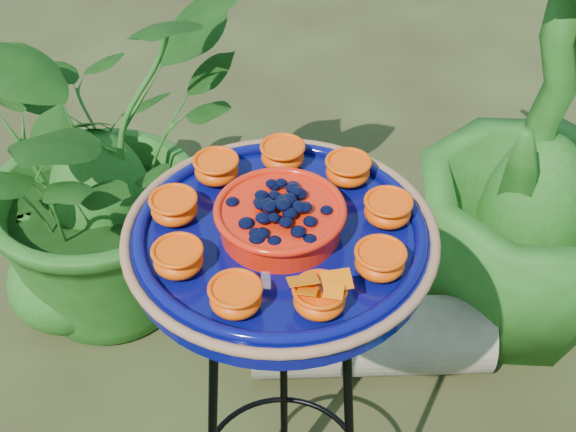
# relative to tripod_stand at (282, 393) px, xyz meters

# --- Properties ---
(tripod_stand) EXTENTS (0.33, 0.35, 0.88)m
(tripod_stand) POSITION_rel_tripod_stand_xyz_m (0.00, 0.00, 0.00)
(tripod_stand) COLOR black
(tripod_stand) RESTS_ON ground
(feeder_dish) EXTENTS (0.47, 0.47, 0.11)m
(feeder_dish) POSITION_rel_tripod_stand_xyz_m (0.00, -0.00, 0.39)
(feeder_dish) COLOR #070955
(feeder_dish) RESTS_ON tripod_stand
(driftwood_log) EXTENTS (0.63, 0.23, 0.21)m
(driftwood_log) POSITION_rel_tripod_stand_xyz_m (0.23, 0.50, -0.43)
(driftwood_log) COLOR tan
(driftwood_log) RESTS_ON ground
(shrub_back_left) EXTENTS (1.10, 1.13, 0.96)m
(shrub_back_left) POSITION_rel_tripod_stand_xyz_m (-0.49, 0.79, -0.06)
(shrub_back_left) COLOR #1F4E15
(shrub_back_left) RESTS_ON ground
(shrub_back_right) EXTENTS (0.84, 0.84, 1.13)m
(shrub_back_right) POSITION_rel_tripod_stand_xyz_m (0.65, 0.69, 0.03)
(shrub_back_right) COLOR #1F4E15
(shrub_back_right) RESTS_ON ground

